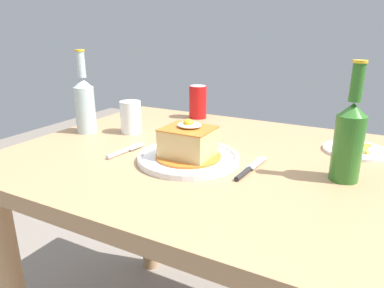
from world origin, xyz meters
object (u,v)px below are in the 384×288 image
(soda_can, at_px, (198,102))
(beer_bottle_clear, at_px, (86,102))
(main_plate, at_px, (188,157))
(side_plate_fries, at_px, (355,150))
(fork, at_px, (123,151))
(drinking_glass, at_px, (131,119))
(beer_bottle_green, at_px, (349,138))
(knife, at_px, (247,170))

(soda_can, distance_m, beer_bottle_clear, 0.42)
(main_plate, height_order, side_plate_fries, main_plate)
(fork, relative_size, drinking_glass, 1.35)
(side_plate_fries, bearing_deg, drinking_glass, -167.94)
(beer_bottle_green, relative_size, beer_bottle_clear, 1.00)
(knife, relative_size, soda_can, 1.34)
(main_plate, relative_size, fork, 1.87)
(beer_bottle_green, bearing_deg, soda_can, 147.03)
(fork, xyz_separation_m, knife, (0.35, 0.03, 0.00))
(beer_bottle_green, bearing_deg, main_plate, -170.58)
(beer_bottle_green, distance_m, beer_bottle_clear, 0.79)
(soda_can, bearing_deg, drinking_glass, -109.46)
(drinking_glass, distance_m, side_plate_fries, 0.68)
(side_plate_fries, bearing_deg, beer_bottle_clear, -165.90)
(beer_bottle_green, bearing_deg, drinking_glass, 173.27)
(main_plate, distance_m, fork, 0.19)
(knife, xyz_separation_m, side_plate_fries, (0.21, 0.28, -0.00))
(knife, distance_m, soda_can, 0.55)
(beer_bottle_green, bearing_deg, beer_bottle_clear, 178.63)
(soda_can, xyz_separation_m, beer_bottle_green, (0.56, -0.36, 0.04))
(soda_can, distance_m, beer_bottle_green, 0.66)
(fork, bearing_deg, main_plate, 10.60)
(fork, height_order, drinking_glass, drinking_glass)
(knife, relative_size, side_plate_fries, 0.97)
(main_plate, relative_size, drinking_glass, 2.52)
(beer_bottle_clear, bearing_deg, main_plate, -10.69)
(fork, bearing_deg, knife, 5.06)
(knife, height_order, beer_bottle_green, beer_bottle_green)
(beer_bottle_clear, distance_m, drinking_glass, 0.16)
(main_plate, relative_size, beer_bottle_green, 1.00)
(fork, bearing_deg, drinking_glass, 120.80)
(soda_can, height_order, side_plate_fries, soda_can)
(main_plate, xyz_separation_m, soda_can, (-0.19, 0.42, 0.05))
(fork, xyz_separation_m, side_plate_fries, (0.56, 0.32, -0.00))
(beer_bottle_green, relative_size, side_plate_fries, 1.56)
(fork, height_order, side_plate_fries, side_plate_fries)
(drinking_glass, height_order, side_plate_fries, drinking_glass)
(soda_can, relative_size, drinking_glass, 1.18)
(main_plate, distance_m, drinking_glass, 0.32)
(drinking_glass, bearing_deg, knife, -17.53)
(knife, distance_m, beer_bottle_clear, 0.60)
(main_plate, distance_m, side_plate_fries, 0.47)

